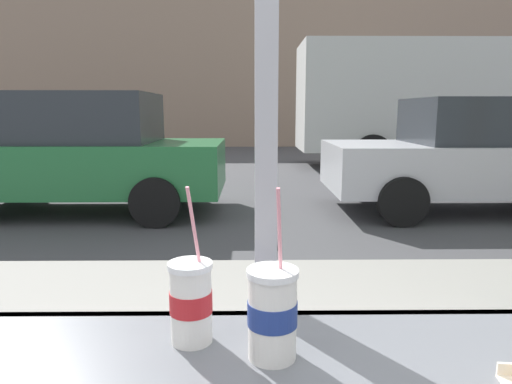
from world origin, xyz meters
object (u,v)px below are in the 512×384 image
at_px(parked_car_green, 77,153).
at_px(box_truck, 426,101).
at_px(soda_cup_left, 191,301).
at_px(parked_car_silver, 476,154).
at_px(soda_cup_right, 272,312).

relative_size(parked_car_green, box_truck, 0.60).
xyz_separation_m(soda_cup_left, parked_car_silver, (3.38, 5.58, -0.25)).
relative_size(soda_cup_right, box_truck, 0.05).
distance_m(soda_cup_right, parked_car_green, 6.18).
height_order(parked_car_green, box_truck, box_truck).
relative_size(soda_cup_left, parked_car_green, 0.08).
bearing_deg(parked_car_green, soda_cup_left, -67.06).
relative_size(parked_car_silver, box_truck, 0.59).
bearing_deg(soda_cup_left, parked_car_silver, 58.80).
bearing_deg(soda_cup_right, box_truck, 67.70).
xyz_separation_m(soda_cup_right, parked_car_silver, (3.22, 5.64, -0.25)).
relative_size(soda_cup_left, parked_car_silver, 0.08).
bearing_deg(parked_car_silver, soda_cup_right, -119.72).
xyz_separation_m(parked_car_green, box_truck, (7.05, 5.41, 0.83)).
xyz_separation_m(soda_cup_right, parked_car_green, (-2.52, 5.64, -0.22)).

